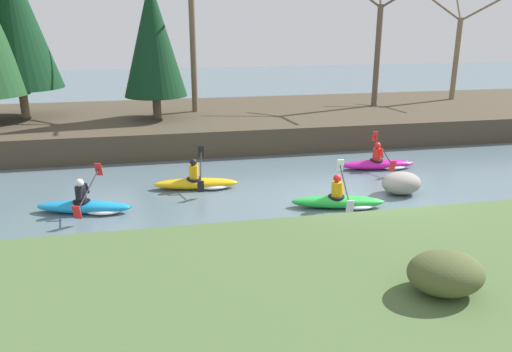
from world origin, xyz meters
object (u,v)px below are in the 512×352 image
at_px(kayaker_trailing, 199,183).
at_px(kayaker_far_back, 88,206).
at_px(kayaker_lead, 381,164).
at_px(kayaker_middle, 342,201).
at_px(boulder_midstream, 401,183).

bearing_deg(kayaker_trailing, kayaker_far_back, -149.38).
bearing_deg(kayaker_lead, kayaker_far_back, -162.00).
bearing_deg(kayaker_middle, kayaker_lead, 62.50).
relative_size(kayaker_middle, kayaker_trailing, 1.00).
xyz_separation_m(kayaker_far_back, boulder_midstream, (9.45, -0.32, 0.15)).
xyz_separation_m(kayaker_lead, boulder_midstream, (-0.57, -2.69, 0.15)).
xyz_separation_m(kayaker_trailing, boulder_midstream, (6.15, -1.80, 0.15)).
height_order(kayaker_trailing, boulder_midstream, kayaker_trailing).
height_order(kayaker_lead, boulder_midstream, kayaker_lead).
bearing_deg(kayaker_lead, kayaker_trailing, -167.78).
bearing_deg(kayaker_far_back, kayaker_lead, 26.69).
bearing_deg(kayaker_middle, kayaker_trailing, 158.70).
height_order(kayaker_far_back, boulder_midstream, kayaker_far_back).
bearing_deg(boulder_midstream, kayaker_trailing, 163.68).
bearing_deg(kayaker_far_back, kayaker_middle, 4.94).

